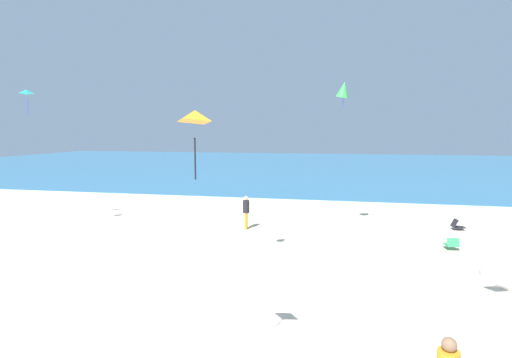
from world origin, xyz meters
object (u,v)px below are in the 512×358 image
at_px(person_1, 246,210).
at_px(kite_green, 343,90).
at_px(beach_chair_near_camera, 457,225).
at_px(beach_chair_far_right, 452,244).
at_px(kite_orange, 195,117).
at_px(kite_teal, 27,92).

distance_m(person_1, kite_green, 7.67).
bearing_deg(person_1, beach_chair_near_camera, -177.73).
height_order(beach_chair_far_right, beach_chair_near_camera, beach_chair_near_camera).
relative_size(beach_chair_far_right, person_1, 0.39).
height_order(beach_chair_far_right, kite_green, kite_green).
bearing_deg(kite_orange, kite_green, 78.96).
bearing_deg(beach_chair_far_right, person_1, 73.12).
bearing_deg(beach_chair_far_right, kite_green, 61.37).
distance_m(beach_chair_near_camera, person_1, 10.87).
bearing_deg(kite_green, kite_teal, -167.31).
bearing_deg(person_1, kite_orange, 90.98).
height_order(person_1, kite_orange, kite_orange).
distance_m(beach_chair_near_camera, kite_teal, 22.20).
bearing_deg(kite_teal, kite_green, 12.69).
bearing_deg(kite_teal, beach_chair_far_right, 4.07).
relative_size(beach_chair_near_camera, kite_orange, 0.56).
relative_size(beach_chair_near_camera, kite_teal, 0.55).
bearing_deg(beach_chair_far_right, kite_teal, 87.77).
bearing_deg(person_1, kite_teal, 9.14).
relative_size(beach_chair_far_right, kite_teal, 0.53).
xyz_separation_m(beach_chair_far_right, person_1, (-9.44, 1.76, 0.74)).
bearing_deg(kite_green, beach_chair_far_right, -22.32).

